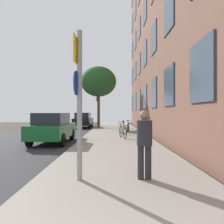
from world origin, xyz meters
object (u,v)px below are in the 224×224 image
Objects in this scene: bicycle_0 at (123,132)px; car_0 at (53,128)px; bicycle_1 at (123,129)px; tree_near at (99,82)px; sign_post at (79,94)px; traffic_light at (99,104)px; pedestrian_0 at (145,140)px; car_1 at (84,120)px; bicycle_2 at (128,127)px.

car_0 is at bearing -162.21° from bicycle_0.
tree_near is at bearing 107.93° from bicycle_1.
tree_near is 3.70× the size of bicycle_1.
traffic_light is at bearing 92.30° from sign_post.
tree_near is at bearing 97.06° from pedestrian_0.
car_0 is (-2.44, 6.75, -1.25)m from sign_post.
bicycle_0 is 0.39× the size of car_1.
sign_post is at bearing -99.53° from bicycle_2.
sign_post is 19.81m from traffic_light.
pedestrian_0 is at bearing -89.28° from bicycle_0.
bicycle_1 is at bearing 81.64° from sign_post.
bicycle_1 is at bearing -75.85° from traffic_light.
pedestrian_0 is at bearing -78.20° from car_1.
pedestrian_0 reaches higher than bicycle_2.
bicycle_0 is at bearing -79.38° from traffic_light.
traffic_light is at bearing 82.82° from car_0.
bicycle_1 is 5.48m from car_0.
sign_post is 2.04× the size of bicycle_1.
car_1 is at bearing -139.21° from traffic_light.
sign_post reaches higher than car_0.
bicycle_1 is (0.13, 2.52, -0.00)m from bicycle_0.
bicycle_0 is (2.02, -9.14, -4.28)m from tree_near.
tree_near reaches higher than car_0.
pedestrian_0 is at bearing -82.94° from tree_near.
sign_post reaches higher than car_1.
tree_near is 3.68× the size of bicycle_0.
traffic_light is 2.30× the size of pedestrian_0.
bicycle_1 is (1.54, 10.51, -1.59)m from sign_post.
sign_post is 0.55× the size of tree_near.
bicycle_1 is 0.97× the size of bicycle_2.
pedestrian_0 is (-0.03, -10.46, 0.52)m from bicycle_1.
tree_near is at bearing 102.44° from bicycle_0.
tree_near is 1.52× the size of car_0.
bicycle_1 is at bearing -72.07° from tree_near.
car_0 is at bearing -129.86° from bicycle_2.
bicycle_1 is 1.06× the size of pedestrian_0.
bicycle_2 is (2.03, 12.11, -1.60)m from sign_post.
bicycle_1 is 0.41× the size of car_0.
sign_post reaches higher than bicycle_0.
car_0 is at bearing -100.04° from tree_near.
car_1 is (-3.75, 10.48, 0.34)m from bicycle_0.
sign_post is at bearing -87.70° from traffic_light.
car_0 reaches higher than bicycle_2.
bicycle_0 reaches higher than bicycle_1.
bicycle_0 is 7.96m from pedestrian_0.
bicycle_2 is (0.62, 4.12, -0.01)m from bicycle_0.
sign_post is 2.03× the size of bicycle_0.
bicycle_1 is at bearing 89.85° from pedestrian_0.
traffic_light reaches higher than bicycle_0.
bicycle_1 reaches higher than bicycle_2.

